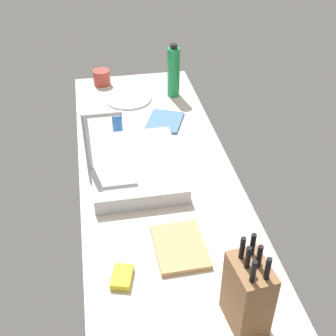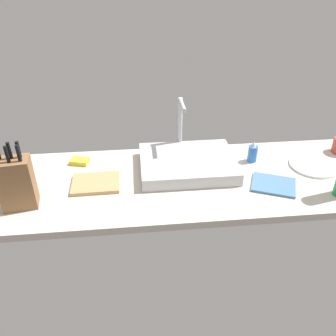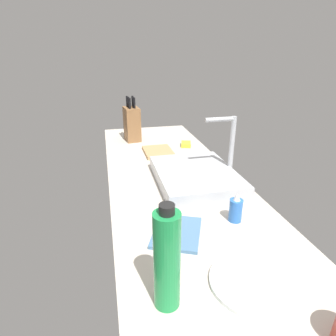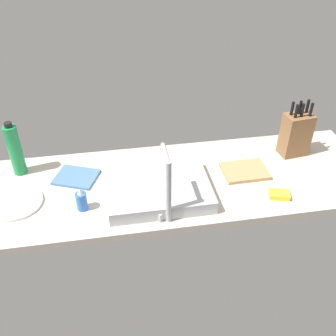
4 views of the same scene
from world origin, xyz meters
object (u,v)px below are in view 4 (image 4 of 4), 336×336
at_px(faucet, 167,185).
at_px(dish_towel, 76,177).
at_px(soap_bottle, 82,200).
at_px(dinner_plate, 15,203).
at_px(sink_basin, 158,189).
at_px(dish_sponge, 279,195).
at_px(cutting_board, 245,171).
at_px(water_bottle, 15,150).
at_px(knife_block, 296,134).

bearing_deg(faucet, dish_towel, -41.92).
relative_size(soap_bottle, dinner_plate, 0.47).
height_order(sink_basin, dish_sponge, sink_basin).
height_order(cutting_board, soap_bottle, soap_bottle).
xyz_separation_m(sink_basin, dish_sponge, (-0.54, 0.11, -0.02)).
bearing_deg(dish_towel, dish_sponge, 162.03).
height_order(faucet, dish_towel, faucet).
bearing_deg(dish_towel, cutting_board, 173.51).
bearing_deg(water_bottle, soap_bottle, 133.18).
bearing_deg(dinner_plate, dish_towel, -150.93).
bearing_deg(knife_block, cutting_board, 15.16).
xyz_separation_m(faucet, water_bottle, (0.66, -0.44, -0.05)).
distance_m(soap_bottle, dish_towel, 0.23).
xyz_separation_m(water_bottle, dish_sponge, (-1.18, 0.39, -0.12)).
height_order(knife_block, dish_sponge, knife_block).
distance_m(water_bottle, dish_sponge, 1.25).
bearing_deg(water_bottle, sink_basin, 156.55).
bearing_deg(knife_block, water_bottle, -9.66).
relative_size(dinner_plate, dish_sponge, 2.65).
xyz_separation_m(faucet, cutting_board, (-0.43, -0.26, -0.17)).
bearing_deg(cutting_board, faucet, 30.83).
height_order(cutting_board, dish_towel, cutting_board).
xyz_separation_m(faucet, dinner_plate, (0.65, -0.20, -0.17)).
distance_m(knife_block, dinner_plate, 1.40).
bearing_deg(faucet, water_bottle, -33.94).
bearing_deg(soap_bottle, cutting_board, -170.21).
bearing_deg(dish_sponge, water_bottle, -18.26).
relative_size(knife_block, water_bottle, 1.06).
height_order(cutting_board, water_bottle, water_bottle).
xyz_separation_m(knife_block, water_bottle, (1.39, -0.06, 0.02)).
distance_m(knife_block, dish_sponge, 0.40).
xyz_separation_m(knife_block, soap_bottle, (1.09, 0.26, -0.07)).
bearing_deg(sink_basin, dish_towel, -26.32).
bearing_deg(dinner_plate, knife_block, -172.76).
bearing_deg(soap_bottle, dish_towel, -81.86).
distance_m(faucet, dish_towel, 0.55).
distance_m(sink_basin, cutting_board, 0.45).
relative_size(soap_bottle, dish_towel, 0.58).
bearing_deg(cutting_board, sink_basin, 11.75).
bearing_deg(water_bottle, cutting_board, 170.22).
bearing_deg(faucet, cutting_board, -149.17).
distance_m(knife_block, water_bottle, 1.39).
relative_size(faucet, water_bottle, 1.09).
distance_m(faucet, cutting_board, 0.53).
bearing_deg(dinner_plate, cutting_board, -177.19).
distance_m(cutting_board, dish_towel, 0.82).
bearing_deg(dish_towel, faucet, 138.08).
height_order(knife_block, dinner_plate, knife_block).
relative_size(sink_basin, dish_sponge, 5.13).
relative_size(sink_basin, cutting_board, 2.13).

